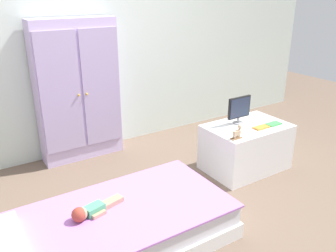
{
  "coord_description": "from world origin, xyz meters",
  "views": [
    {
      "loc": [
        -1.22,
        -1.94,
        1.68
      ],
      "look_at": [
        0.3,
        0.42,
        0.57
      ],
      "focal_mm": 37.65,
      "sensor_mm": 36.0,
      "label": 1
    }
  ],
  "objects_px": {
    "bed": "(107,233)",
    "rocking_horse_toy": "(238,132)",
    "tv_monitor": "(239,109)",
    "book_orange": "(261,127)",
    "book_green": "(273,124)",
    "wardrobe": "(78,91)",
    "doll": "(89,211)",
    "tv_stand": "(246,147)"
  },
  "relations": [
    {
      "from": "bed",
      "to": "rocking_horse_toy",
      "type": "xyz_separation_m",
      "value": [
        1.32,
        0.18,
        0.38
      ]
    },
    {
      "from": "tv_monitor",
      "to": "book_orange",
      "type": "distance_m",
      "value": 0.27
    },
    {
      "from": "bed",
      "to": "rocking_horse_toy",
      "type": "distance_m",
      "value": 1.38
    },
    {
      "from": "bed",
      "to": "book_green",
      "type": "relative_size",
      "value": 11.2
    },
    {
      "from": "wardrobe",
      "to": "book_orange",
      "type": "relative_size",
      "value": 9.17
    },
    {
      "from": "wardrobe",
      "to": "tv_monitor",
      "type": "height_order",
      "value": "wardrobe"
    },
    {
      "from": "bed",
      "to": "wardrobe",
      "type": "xyz_separation_m",
      "value": [
        0.38,
        1.49,
        0.58
      ]
    },
    {
      "from": "doll",
      "to": "book_orange",
      "type": "bearing_deg",
      "value": 5.8
    },
    {
      "from": "doll",
      "to": "wardrobe",
      "type": "height_order",
      "value": "wardrobe"
    },
    {
      "from": "tv_stand",
      "to": "tv_monitor",
      "type": "distance_m",
      "value": 0.39
    },
    {
      "from": "bed",
      "to": "book_orange",
      "type": "relative_size",
      "value": 11.17
    },
    {
      "from": "doll",
      "to": "rocking_horse_toy",
      "type": "bearing_deg",
      "value": 4.85
    },
    {
      "from": "doll",
      "to": "book_orange",
      "type": "height_order",
      "value": "book_orange"
    },
    {
      "from": "doll",
      "to": "wardrobe",
      "type": "distance_m",
      "value": 1.56
    },
    {
      "from": "tv_stand",
      "to": "book_orange",
      "type": "bearing_deg",
      "value": -63.3
    },
    {
      "from": "book_orange",
      "to": "book_green",
      "type": "xyz_separation_m",
      "value": [
        0.17,
        0.0,
        -0.0
      ]
    },
    {
      "from": "doll",
      "to": "rocking_horse_toy",
      "type": "relative_size",
      "value": 3.09
    },
    {
      "from": "book_orange",
      "to": "tv_monitor",
      "type": "bearing_deg",
      "value": 115.04
    },
    {
      "from": "rocking_horse_toy",
      "to": "book_orange",
      "type": "xyz_separation_m",
      "value": [
        0.36,
        0.06,
        -0.05
      ]
    },
    {
      "from": "doll",
      "to": "tv_stand",
      "type": "relative_size",
      "value": 0.49
    },
    {
      "from": "doll",
      "to": "wardrobe",
      "type": "relative_size",
      "value": 0.27
    },
    {
      "from": "bed",
      "to": "tv_stand",
      "type": "xyz_separation_m",
      "value": [
        1.62,
        0.35,
        0.09
      ]
    },
    {
      "from": "book_green",
      "to": "book_orange",
      "type": "bearing_deg",
      "value": 180.0
    },
    {
      "from": "tv_stand",
      "to": "tv_monitor",
      "type": "bearing_deg",
      "value": 112.78
    },
    {
      "from": "bed",
      "to": "rocking_horse_toy",
      "type": "height_order",
      "value": "rocking_horse_toy"
    },
    {
      "from": "wardrobe",
      "to": "rocking_horse_toy",
      "type": "distance_m",
      "value": 1.63
    },
    {
      "from": "tv_monitor",
      "to": "book_green",
      "type": "bearing_deg",
      "value": -38.1
    },
    {
      "from": "tv_monitor",
      "to": "book_orange",
      "type": "xyz_separation_m",
      "value": [
        0.1,
        -0.21,
        -0.14
      ]
    },
    {
      "from": "wardrobe",
      "to": "book_orange",
      "type": "height_order",
      "value": "wardrobe"
    },
    {
      "from": "tv_stand",
      "to": "book_orange",
      "type": "xyz_separation_m",
      "value": [
        0.06,
        -0.12,
        0.23
      ]
    },
    {
      "from": "tv_stand",
      "to": "book_green",
      "type": "distance_m",
      "value": 0.35
    },
    {
      "from": "wardrobe",
      "to": "tv_stand",
      "type": "xyz_separation_m",
      "value": [
        1.24,
        -1.13,
        -0.48
      ]
    },
    {
      "from": "rocking_horse_toy",
      "to": "book_orange",
      "type": "relative_size",
      "value": 0.82
    },
    {
      "from": "doll",
      "to": "tv_stand",
      "type": "distance_m",
      "value": 1.74
    },
    {
      "from": "book_orange",
      "to": "book_green",
      "type": "distance_m",
      "value": 0.17
    },
    {
      "from": "doll",
      "to": "book_green",
      "type": "distance_m",
      "value": 1.95
    },
    {
      "from": "tv_monitor",
      "to": "rocking_horse_toy",
      "type": "xyz_separation_m",
      "value": [
        -0.26,
        -0.27,
        -0.09
      ]
    },
    {
      "from": "rocking_horse_toy",
      "to": "book_green",
      "type": "xyz_separation_m",
      "value": [
        0.53,
        0.06,
        -0.05
      ]
    },
    {
      "from": "book_green",
      "to": "rocking_horse_toy",
      "type": "bearing_deg",
      "value": -173.48
    },
    {
      "from": "book_green",
      "to": "tv_monitor",
      "type": "bearing_deg",
      "value": 141.9
    },
    {
      "from": "bed",
      "to": "book_orange",
      "type": "bearing_deg",
      "value": 8.04
    },
    {
      "from": "tv_monitor",
      "to": "book_green",
      "type": "relative_size",
      "value": 1.72
    }
  ]
}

